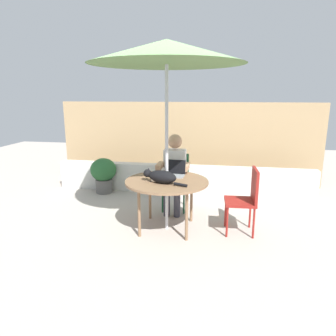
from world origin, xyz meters
The scene contains 11 objects.
ground_plane centered at (0.00, 0.00, 0.00)m, with size 14.00×14.00×0.00m, color #ADA399.
fence_back centered at (0.00, 2.38, 0.84)m, with size 5.39×0.08×1.68m, color tan.
planter_wall_low centered at (0.00, 1.64, 0.27)m, with size 4.85×0.20×0.54m, color beige.
patio_table centered at (0.00, 0.00, 0.65)m, with size 1.13×1.13×0.70m.
patio_umbrella centered at (0.00, 0.00, 2.34)m, with size 1.97×1.97×2.50m.
chair_occupied centered at (0.00, 0.83, 0.53)m, with size 0.40×0.40×0.89m.
chair_empty centered at (1.07, 0.05, 0.53)m, with size 0.42×0.42×0.89m.
person_seated centered at (0.00, 0.68, 0.70)m, with size 0.48×0.48×1.23m.
laptop centered at (0.06, 0.29, 0.76)m, with size 0.32×0.27×0.21m.
cat centered at (-0.06, -0.12, 0.78)m, with size 0.62×0.31×0.17m.
potted_plant_near_fence centered at (-1.47, 1.40, 0.38)m, with size 0.49×0.49×0.67m.
Camera 1 is at (0.70, -3.96, 1.85)m, focal length 32.97 mm.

